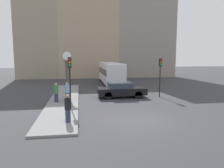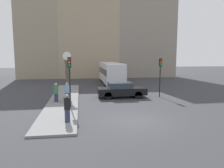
{
  "view_description": "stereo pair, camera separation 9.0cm",
  "coord_description": "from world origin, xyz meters",
  "px_view_note": "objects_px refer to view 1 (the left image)",
  "views": [
    {
      "loc": [
        -3.45,
        -12.66,
        4.05
      ],
      "look_at": [
        -0.36,
        7.89,
        1.28
      ],
      "focal_mm": 35.0,
      "sensor_mm": 36.0,
      "label": 1
    },
    {
      "loc": [
        -3.36,
        -12.67,
        4.05
      ],
      "look_at": [
        -0.36,
        7.89,
        1.28
      ],
      "focal_mm": 35.0,
      "sensor_mm": 36.0,
      "label": 2
    }
  ],
  "objects_px": {
    "street_clock": "(67,76)",
    "pedestrian_blue_stripe": "(67,92)",
    "traffic_light_far": "(160,69)",
    "bus_distant": "(111,72)",
    "pedestrian_black_jacket": "(68,108)",
    "sedan_car": "(121,90)",
    "pedestrian_green_hoodie": "(56,93)",
    "traffic_light_near": "(70,72)"
  },
  "relations": [
    {
      "from": "sedan_car",
      "to": "pedestrian_black_jacket",
      "type": "relative_size",
      "value": 2.74
    },
    {
      "from": "street_clock",
      "to": "pedestrian_black_jacket",
      "type": "bearing_deg",
      "value": -87.17
    },
    {
      "from": "traffic_light_far",
      "to": "pedestrian_green_hoodie",
      "type": "height_order",
      "value": "traffic_light_far"
    },
    {
      "from": "sedan_car",
      "to": "traffic_light_far",
      "type": "relative_size",
      "value": 1.23
    },
    {
      "from": "street_clock",
      "to": "sedan_car",
      "type": "bearing_deg",
      "value": 0.78
    },
    {
      "from": "bus_distant",
      "to": "street_clock",
      "type": "relative_size",
      "value": 2.27
    },
    {
      "from": "traffic_light_far",
      "to": "pedestrian_black_jacket",
      "type": "distance_m",
      "value": 11.26
    },
    {
      "from": "bus_distant",
      "to": "street_clock",
      "type": "height_order",
      "value": "street_clock"
    },
    {
      "from": "sedan_car",
      "to": "bus_distant",
      "type": "distance_m",
      "value": 9.91
    },
    {
      "from": "traffic_light_far",
      "to": "pedestrian_blue_stripe",
      "type": "relative_size",
      "value": 2.27
    },
    {
      "from": "street_clock",
      "to": "pedestrian_green_hoodie",
      "type": "xyz_separation_m",
      "value": [
        -0.88,
        -1.64,
        -1.27
      ]
    },
    {
      "from": "sedan_car",
      "to": "street_clock",
      "type": "height_order",
      "value": "street_clock"
    },
    {
      "from": "traffic_light_near",
      "to": "traffic_light_far",
      "type": "bearing_deg",
      "value": 23.71
    },
    {
      "from": "pedestrian_blue_stripe",
      "to": "bus_distant",
      "type": "bearing_deg",
      "value": 64.85
    },
    {
      "from": "traffic_light_far",
      "to": "bus_distant",
      "type": "bearing_deg",
      "value": 108.25
    },
    {
      "from": "traffic_light_far",
      "to": "street_clock",
      "type": "distance_m",
      "value": 8.78
    },
    {
      "from": "sedan_car",
      "to": "bus_distant",
      "type": "bearing_deg",
      "value": 87.61
    },
    {
      "from": "traffic_light_near",
      "to": "street_clock",
      "type": "distance_m",
      "value": 3.94
    },
    {
      "from": "street_clock",
      "to": "pedestrian_blue_stripe",
      "type": "distance_m",
      "value": 2.02
    },
    {
      "from": "pedestrian_black_jacket",
      "to": "pedestrian_green_hoodie",
      "type": "distance_m",
      "value": 5.97
    },
    {
      "from": "traffic_light_far",
      "to": "pedestrian_green_hoodie",
      "type": "relative_size",
      "value": 2.32
    },
    {
      "from": "traffic_light_far",
      "to": "pedestrian_green_hoodie",
      "type": "distance_m",
      "value": 9.92
    },
    {
      "from": "sedan_car",
      "to": "pedestrian_blue_stripe",
      "type": "relative_size",
      "value": 2.79
    },
    {
      "from": "street_clock",
      "to": "pedestrian_green_hoodie",
      "type": "distance_m",
      "value": 2.26
    },
    {
      "from": "bus_distant",
      "to": "traffic_light_far",
      "type": "height_order",
      "value": "traffic_light_far"
    },
    {
      "from": "sedan_car",
      "to": "pedestrian_green_hoodie",
      "type": "distance_m",
      "value": 6.15
    },
    {
      "from": "sedan_car",
      "to": "street_clock",
      "type": "distance_m",
      "value": 5.23
    },
    {
      "from": "sedan_car",
      "to": "traffic_light_near",
      "type": "xyz_separation_m",
      "value": [
        -4.64,
        -3.93,
        2.08
      ]
    },
    {
      "from": "pedestrian_blue_stripe",
      "to": "pedestrian_green_hoodie",
      "type": "height_order",
      "value": "pedestrian_blue_stripe"
    },
    {
      "from": "sedan_car",
      "to": "street_clock",
      "type": "xyz_separation_m",
      "value": [
        -5.02,
        -0.07,
        1.44
      ]
    },
    {
      "from": "street_clock",
      "to": "pedestrian_blue_stripe",
      "type": "relative_size",
      "value": 2.61
    },
    {
      "from": "traffic_light_near",
      "to": "traffic_light_far",
      "type": "relative_size",
      "value": 1.01
    },
    {
      "from": "sedan_car",
      "to": "traffic_light_far",
      "type": "distance_m",
      "value": 4.22
    },
    {
      "from": "pedestrian_blue_stripe",
      "to": "pedestrian_green_hoodie",
      "type": "xyz_separation_m",
      "value": [
        -0.92,
        -0.06,
        -0.01
      ]
    },
    {
      "from": "traffic_light_far",
      "to": "pedestrian_blue_stripe",
      "type": "distance_m",
      "value": 9.01
    },
    {
      "from": "pedestrian_green_hoodie",
      "to": "traffic_light_far",
      "type": "bearing_deg",
      "value": 8.59
    },
    {
      "from": "sedan_car",
      "to": "traffic_light_near",
      "type": "distance_m",
      "value": 6.42
    },
    {
      "from": "street_clock",
      "to": "pedestrian_green_hoodie",
      "type": "height_order",
      "value": "street_clock"
    },
    {
      "from": "sedan_car",
      "to": "traffic_light_far",
      "type": "height_order",
      "value": "traffic_light_far"
    },
    {
      "from": "bus_distant",
      "to": "pedestrian_green_hoodie",
      "type": "relative_size",
      "value": 6.03
    },
    {
      "from": "pedestrian_black_jacket",
      "to": "pedestrian_green_hoodie",
      "type": "bearing_deg",
      "value": 102.12
    },
    {
      "from": "bus_distant",
      "to": "pedestrian_black_jacket",
      "type": "relative_size",
      "value": 5.8
    }
  ]
}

